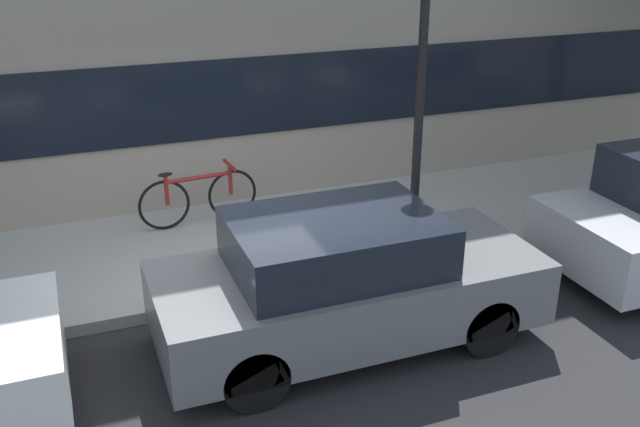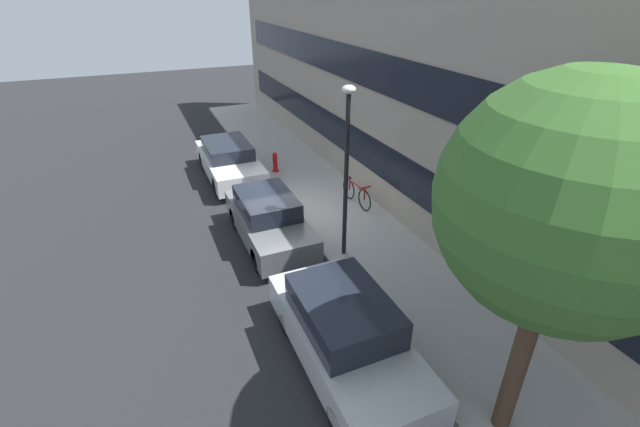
% 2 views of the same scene
% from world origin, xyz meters
% --- Properties ---
extents(ground_plane, '(56.00, 56.00, 0.00)m').
position_xyz_m(ground_plane, '(0.00, 0.00, 0.00)').
color(ground_plane, '#232326').
extents(sidewalk_strip, '(28.00, 2.78, 0.14)m').
position_xyz_m(sidewalk_strip, '(0.00, 1.39, 0.07)').
color(sidewalk_strip, '#9E9E99').
rests_on(sidewalk_strip, ground_plane).
extents(rowhouse_facade, '(28.00, 1.02, 7.62)m').
position_xyz_m(rowhouse_facade, '(0.00, 3.22, 3.82)').
color(rowhouse_facade, gray).
rests_on(rowhouse_facade, ground_plane).
extents(parked_car_white, '(4.35, 1.75, 1.34)m').
position_xyz_m(parked_car_white, '(-3.99, -1.05, 0.68)').
color(parked_car_white, silver).
rests_on(parked_car_white, ground_plane).
extents(parked_car_grey, '(3.86, 1.61, 1.39)m').
position_xyz_m(parked_car_grey, '(0.91, -1.05, 0.69)').
color(parked_car_grey, slate).
rests_on(parked_car_grey, ground_plane).
extents(parked_car_silver, '(4.15, 1.72, 1.49)m').
position_xyz_m(parked_car_silver, '(5.71, -1.05, 0.72)').
color(parked_car_silver, '#B2B5BA').
rests_on(parked_car_silver, ground_plane).
extents(fire_hydrant, '(0.45, 0.25, 0.76)m').
position_xyz_m(fire_hydrant, '(-3.55, 0.58, 0.52)').
color(fire_hydrant, red).
rests_on(fire_hydrant, sidewalk_strip).
extents(bicycle, '(1.64, 0.44, 0.80)m').
position_xyz_m(bicycle, '(0.10, 2.13, 0.54)').
color(bicycle, black).
rests_on(bicycle, sidewalk_strip).
extents(street_tree, '(3.17, 3.17, 5.62)m').
position_xyz_m(street_tree, '(7.99, 0.65, 4.16)').
color(street_tree, '#473323').
rests_on(street_tree, sidewalk_strip).
extents(lamp_post, '(0.32, 0.32, 4.38)m').
position_xyz_m(lamp_post, '(2.50, 0.50, 2.86)').
color(lamp_post, black).
rests_on(lamp_post, sidewalk_strip).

